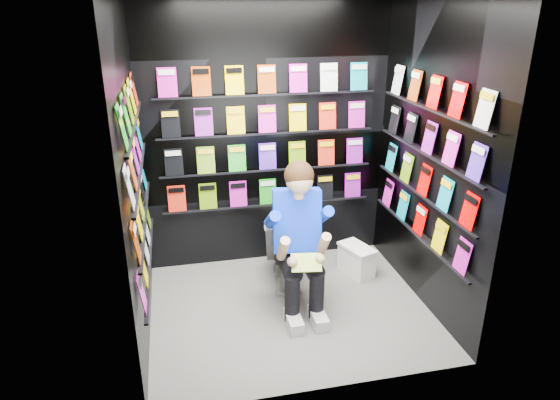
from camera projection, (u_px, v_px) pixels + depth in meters
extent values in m
plane|color=#5E5E5B|center=(290.00, 309.00, 4.41)|extent=(2.40, 2.40, 0.00)
cube|color=black|center=(267.00, 138.00, 4.83)|extent=(2.40, 0.04, 2.60)
cube|color=black|center=(329.00, 220.00, 3.02)|extent=(2.40, 0.04, 2.60)
cube|color=black|center=(133.00, 180.00, 3.69)|extent=(0.04, 2.00, 2.60)
cube|color=black|center=(430.00, 160.00, 4.16)|extent=(0.04, 2.00, 2.60)
imported|color=white|center=(286.00, 246.00, 4.74)|extent=(0.53, 0.81, 0.73)
cube|color=white|center=(356.00, 261.00, 4.94)|extent=(0.31, 0.40, 0.27)
cube|color=white|center=(357.00, 248.00, 4.89)|extent=(0.33, 0.43, 0.03)
cube|color=green|center=(306.00, 262.00, 4.00)|extent=(0.26, 0.18, 0.10)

